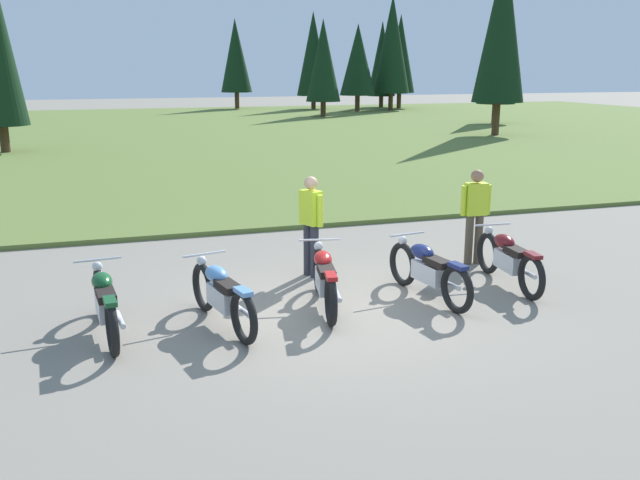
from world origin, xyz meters
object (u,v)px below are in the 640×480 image
at_px(motorcycle_navy, 428,270).
at_px(motorcycle_maroon, 508,259).
at_px(rider_near_row_end, 475,211).
at_px(motorcycle_sky_blue, 222,295).
at_px(rider_in_hivis_vest, 311,220).
at_px(motorcycle_red, 324,278).
at_px(motorcycle_british_green, 105,303).

relative_size(motorcycle_navy, motorcycle_maroon, 1.00).
bearing_deg(rider_near_row_end, motorcycle_sky_blue, -160.93).
height_order(motorcycle_navy, rider_in_hivis_vest, rider_in_hivis_vest).
height_order(motorcycle_red, rider_in_hivis_vest, rider_in_hivis_vest).
bearing_deg(motorcycle_maroon, motorcycle_red, -178.32).
bearing_deg(rider_in_hivis_vest, rider_near_row_end, -3.13).
distance_m(motorcycle_red, rider_near_row_end, 3.51).
distance_m(motorcycle_maroon, rider_near_row_end, 1.37).
bearing_deg(motorcycle_maroon, motorcycle_sky_blue, -175.48).
distance_m(motorcycle_british_green, motorcycle_navy, 4.61).
bearing_deg(motorcycle_red, motorcycle_sky_blue, -169.79).
distance_m(motorcycle_sky_blue, motorcycle_maroon, 4.62).
bearing_deg(motorcycle_sky_blue, motorcycle_british_green, 174.95).
bearing_deg(motorcycle_sky_blue, motorcycle_maroon, 4.52).
bearing_deg(rider_near_row_end, motorcycle_navy, -138.05).
height_order(motorcycle_navy, rider_near_row_end, rider_near_row_end).
height_order(motorcycle_red, motorcycle_maroon, same).
bearing_deg(motorcycle_maroon, rider_near_row_end, 84.97).
xyz_separation_m(motorcycle_british_green, motorcycle_red, (3.01, 0.14, 0.00)).
height_order(rider_near_row_end, rider_in_hivis_vest, same).
bearing_deg(motorcycle_british_green, motorcycle_maroon, 2.19).
distance_m(motorcycle_navy, rider_near_row_end, 2.21).
xyz_separation_m(motorcycle_red, rider_in_hivis_vest, (0.26, 1.52, 0.51)).
relative_size(motorcycle_sky_blue, rider_near_row_end, 1.24).
height_order(motorcycle_british_green, motorcycle_sky_blue, same).
bearing_deg(motorcycle_british_green, motorcycle_navy, 0.82).
bearing_deg(motorcycle_red, rider_in_hivis_vest, 80.20).
bearing_deg(motorcycle_sky_blue, rider_in_hivis_vest, 45.11).
height_order(motorcycle_maroon, rider_near_row_end, rider_near_row_end).
relative_size(motorcycle_british_green, rider_near_row_end, 1.26).
bearing_deg(rider_near_row_end, rider_in_hivis_vest, 176.87).
xyz_separation_m(motorcycle_sky_blue, motorcycle_navy, (3.12, 0.20, 0.00)).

